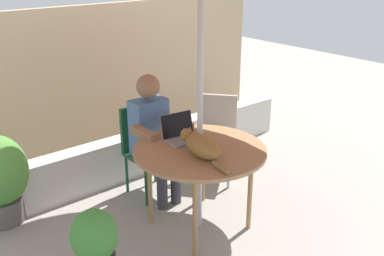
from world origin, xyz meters
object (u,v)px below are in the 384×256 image
at_px(person_seated, 153,132).
at_px(cat, 201,146).
at_px(chair_empty, 216,131).
at_px(potted_plant_by_chair, 96,254).
at_px(laptop, 180,132).
at_px(patio_table, 200,155).
at_px(chair_occupied, 145,143).

distance_m(person_seated, cat, 0.79).
height_order(chair_empty, cat, cat).
xyz_separation_m(person_seated, potted_plant_by_chair, (-1.12, -0.92, -0.30)).
height_order(laptop, potted_plant_by_chair, laptop).
relative_size(patio_table, cat, 1.70).
bearing_deg(patio_table, cat, -127.30).
bearing_deg(chair_empty, cat, -139.14).
height_order(chair_occupied, laptop, laptop).
xyz_separation_m(cat, potted_plant_by_chair, (-1.04, -0.15, -0.44)).
distance_m(chair_occupied, person_seated, 0.23).
bearing_deg(potted_plant_by_chair, patio_table, 12.79).
relative_size(laptop, potted_plant_by_chair, 0.46).
relative_size(person_seated, laptop, 3.74).
bearing_deg(person_seated, cat, -95.91).
bearing_deg(laptop, chair_occupied, 90.32).
bearing_deg(potted_plant_by_chair, laptop, 24.72).
relative_size(patio_table, laptop, 3.39).
distance_m(patio_table, potted_plant_by_chair, 1.19).
xyz_separation_m(chair_empty, laptop, (-0.75, -0.35, 0.29)).
distance_m(person_seated, laptop, 0.42).
distance_m(chair_empty, potted_plant_by_chair, 2.07).
height_order(chair_occupied, potted_plant_by_chair, chair_occupied).
bearing_deg(chair_occupied, potted_plant_by_chair, -136.15).
distance_m(chair_empty, cat, 1.14).
height_order(chair_empty, potted_plant_by_chair, chair_empty).
bearing_deg(laptop, patio_table, -90.69).
xyz_separation_m(chair_occupied, potted_plant_by_chair, (-1.12, -1.08, -0.13)).
bearing_deg(chair_occupied, chair_empty, -15.49).
xyz_separation_m(patio_table, chair_empty, (0.75, 0.61, -0.17)).
distance_m(patio_table, chair_occupied, 0.84).
relative_size(chair_empty, laptop, 2.70).
bearing_deg(chair_empty, patio_table, -140.74).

